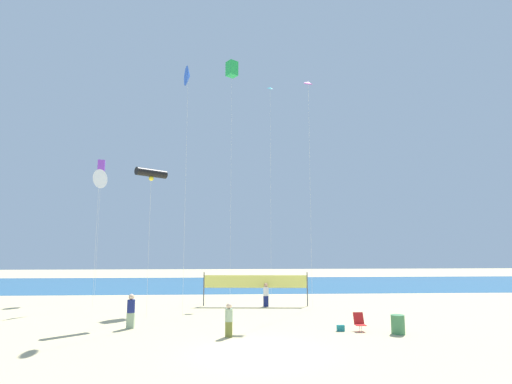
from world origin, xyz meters
TOP-DOWN VIEW (x-y plane):
  - ground_plane at (0.00, 0.00)m, footprint 120.00×120.00m
  - ocean_band at (0.00, 29.79)m, footprint 120.00×20.00m
  - beachgoer_sage_shirt at (-1.28, 2.77)m, footprint 0.36×0.36m
  - beachgoer_navy_shirt at (-6.46, 5.09)m, footprint 0.40×0.40m
  - beachgoer_white_shirt at (1.23, 12.37)m, footprint 0.38×0.38m
  - folding_beach_chair at (5.35, 3.86)m, footprint 0.52×0.65m
  - trash_barrel at (7.01, 3.03)m, footprint 0.66×0.66m
  - volleyball_net at (0.50, 12.69)m, footprint 7.56×0.59m
  - beach_handbag at (4.36, 3.83)m, footprint 0.38×0.19m
  - kite_white_delta at (-11.20, 13.18)m, footprint 0.90×1.38m
  - kite_blue_delta at (-4.15, 8.23)m, footprint 0.68×1.32m
  - kite_black_tube at (-6.23, 7.88)m, footprint 1.86×1.72m
  - kite_violet_box at (-12.78, 18.30)m, footprint 0.69×0.69m
  - kite_magenta_diamond at (4.40, 11.41)m, footprint 0.81×0.82m
  - kite_cyan_diamond at (2.23, 19.22)m, footprint 0.65×0.66m
  - kite_green_box at (-1.40, 17.78)m, footprint 1.18×1.18m

SIDE VIEW (x-z plane):
  - ground_plane at x=0.00m, z-range 0.00..0.00m
  - ocean_band at x=0.00m, z-range 0.00..0.01m
  - beach_handbag at x=4.36m, z-range 0.00..0.30m
  - trash_barrel at x=7.01m, z-range 0.00..0.91m
  - folding_beach_chair at x=5.35m, z-range 0.02..0.91m
  - beachgoer_sage_shirt at x=-1.28m, z-range 0.05..1.62m
  - beachgoer_white_shirt at x=1.23m, z-range 0.06..1.70m
  - beachgoer_navy_shirt at x=-6.46m, z-range 0.06..1.82m
  - volleyball_net at x=0.50m, z-range 0.43..2.83m
  - kite_black_tube at x=-6.23m, z-range 4.24..13.27m
  - kite_white_delta at x=-11.20m, z-range 4.26..14.23m
  - kite_violet_box at x=-12.78m, z-range 5.39..17.16m
  - kite_blue_delta at x=-4.15m, z-range 7.29..23.26m
  - kite_magenta_diamond at x=4.40m, z-range 7.79..24.36m
  - kite_cyan_diamond at x=2.23m, z-range 8.75..28.03m
  - kite_green_box at x=-1.40m, z-range 9.77..30.72m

